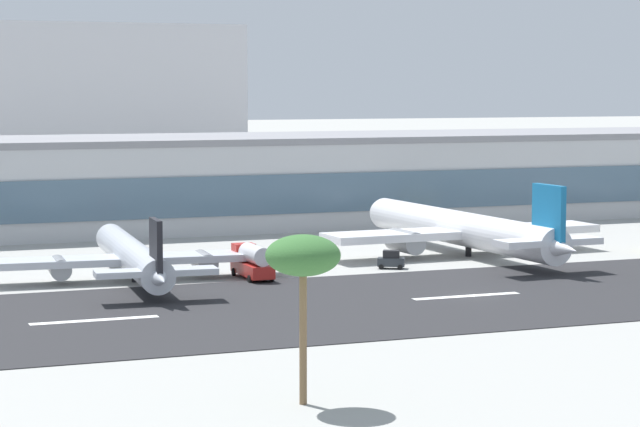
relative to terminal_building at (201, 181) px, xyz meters
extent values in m
plane|color=#9E9E99|center=(7.44, -76.08, -6.99)|extent=(1400.00, 1400.00, 0.00)
cube|color=#262628|center=(7.44, -76.25, -6.95)|extent=(800.00, 36.66, 0.08)
cube|color=white|center=(-32.01, -76.25, -6.91)|extent=(12.00, 1.20, 0.01)
cube|color=white|center=(6.54, -76.25, -6.91)|extent=(12.00, 1.20, 0.01)
cube|color=#B7BABC|center=(0.00, 0.06, -0.50)|extent=(184.66, 29.42, 12.98)
cube|color=#476075|center=(0.00, -14.80, -1.15)|extent=(179.12, 0.30, 5.84)
cube|color=gray|center=(0.00, 0.06, 6.48)|extent=(186.51, 29.72, 1.00)
cube|color=#BCBCC1|center=(-9.84, 112.02, 11.06)|extent=(97.70, 31.18, 36.10)
cylinder|color=silver|center=(-22.95, -52.10, -4.23)|extent=(6.30, 35.80, 3.56)
sphere|color=silver|center=(-21.57, -34.34, -4.23)|extent=(3.38, 3.38, 3.38)
cone|color=silver|center=(-24.32, -69.86, -4.23)|extent=(3.69, 6.64, 3.21)
cube|color=silver|center=(-23.00, -52.81, -4.59)|extent=(36.30, 8.10, 0.78)
cylinder|color=gray|center=(-14.93, -53.44, -5.21)|extent=(2.69, 5.15, 2.32)
cylinder|color=gray|center=(-31.08, -52.19, -5.21)|extent=(2.69, 5.15, 2.32)
cube|color=silver|center=(-24.21, -68.44, -3.88)|extent=(12.43, 3.87, 0.63)
cube|color=black|center=(-24.21, -68.44, -1.38)|extent=(0.94, 4.84, 5.70)
cylinder|color=black|center=(-23.08, -53.88, -6.50)|extent=(0.64, 0.64, 0.98)
cylinder|color=silver|center=(21.65, -45.51, -3.59)|extent=(6.35, 44.09, 4.39)
sphere|color=silver|center=(20.67, -23.56, -3.59)|extent=(4.17, 4.17, 4.17)
cone|color=silver|center=(22.62, -67.46, -3.59)|extent=(4.30, 8.08, 3.95)
cube|color=silver|center=(21.68, -46.39, -4.03)|extent=(37.95, 8.26, 0.97)
cylinder|color=gray|center=(30.16, -46.01, -4.80)|extent=(3.13, 6.27, 2.86)
cylinder|color=gray|center=(13.21, -46.77, -4.80)|extent=(3.13, 6.27, 2.86)
cube|color=silver|center=(22.55, -65.71, -3.15)|extent=(12.96, 4.19, 0.77)
cube|color=#1975B2|center=(22.55, -65.71, -0.07)|extent=(0.97, 5.96, 7.03)
cylinder|color=black|center=(21.74, -47.71, -6.39)|extent=(0.79, 0.79, 1.21)
cube|color=#B2231E|center=(-10.10, -56.26, -5.84)|extent=(2.63, 8.51, 1.40)
cylinder|color=silver|center=(-10.10, -57.28, -4.09)|extent=(2.12, 5.79, 2.10)
cube|color=#B2231E|center=(-10.09, -53.03, -4.24)|extent=(2.40, 2.05, 1.80)
cylinder|color=black|center=(-8.79, -53.29, -6.54)|extent=(0.28, 0.90, 0.90)
cylinder|color=black|center=(-11.39, -53.28, -6.54)|extent=(0.28, 0.90, 0.90)
cylinder|color=black|center=(-8.81, -59.24, -6.54)|extent=(0.28, 0.90, 0.90)
cylinder|color=black|center=(-11.41, -59.23, -6.54)|extent=(0.28, 0.90, 0.90)
cube|color=#2D3338|center=(7.90, -54.38, -6.19)|extent=(3.58, 2.93, 1.00)
cube|color=black|center=(7.90, -54.38, -5.24)|extent=(2.30, 2.04, 0.90)
cylinder|color=black|center=(7.30, -53.14, -6.69)|extent=(0.66, 0.53, 0.60)
cylinder|color=black|center=(6.54, -54.55, -6.69)|extent=(0.66, 0.53, 0.60)
cylinder|color=black|center=(9.27, -54.21, -6.69)|extent=(0.66, 0.53, 0.60)
cylinder|color=black|center=(8.51, -55.62, -6.69)|extent=(0.66, 0.53, 0.60)
cylinder|color=brown|center=(-25.04, -112.77, -1.87)|extent=(0.51, 0.51, 10.24)
ellipsoid|color=#386B33|center=(-25.04, -112.77, 3.25)|extent=(5.12, 5.12, 2.82)
camera|label=1|loc=(-55.27, -194.00, 14.54)|focal=72.81mm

